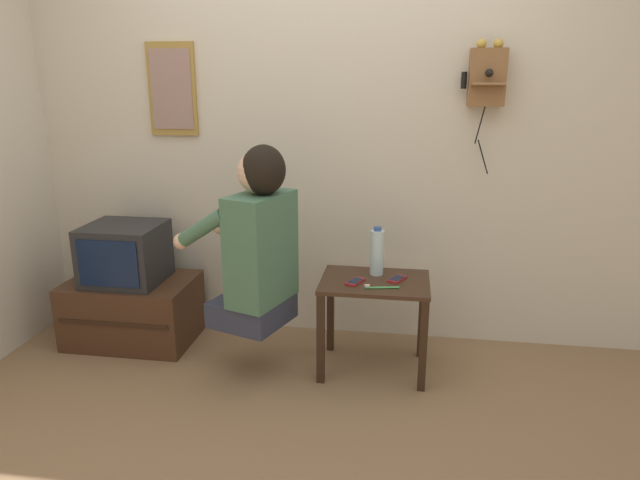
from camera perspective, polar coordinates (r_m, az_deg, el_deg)
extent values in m
plane|color=#846647|center=(2.90, -2.22, -17.56)|extent=(14.00, 14.00, 0.00)
cube|color=beige|center=(3.47, 0.97, 10.69)|extent=(6.80, 0.05, 2.55)
cube|color=#382316|center=(3.13, 5.51, -4.21)|extent=(0.59, 0.44, 0.02)
cube|color=black|center=(3.08, 0.07, -9.85)|extent=(0.04, 0.04, 0.51)
cube|color=black|center=(3.05, 10.28, -10.38)|extent=(0.04, 0.04, 0.51)
cube|color=black|center=(3.43, 1.07, -7.05)|extent=(0.04, 0.04, 0.51)
cube|color=black|center=(3.40, 10.16, -7.49)|extent=(0.04, 0.04, 0.51)
cube|color=#2D3347|center=(3.17, -6.79, -6.94)|extent=(0.46, 0.47, 0.14)
cube|color=#426B51|center=(3.00, -5.89, -0.85)|extent=(0.34, 0.45, 0.58)
sphere|color=#DBAD8E|center=(2.91, -6.12, 6.76)|extent=(0.22, 0.22, 0.22)
ellipsoid|color=black|center=(2.89, -5.67, 6.98)|extent=(0.29, 0.29, 0.25)
cylinder|color=#426B51|center=(2.99, -11.76, 1.13)|extent=(0.33, 0.18, 0.24)
cylinder|color=#426B51|center=(3.24, -8.01, 2.50)|extent=(0.33, 0.18, 0.24)
sphere|color=#DBAD8E|center=(3.10, -13.69, -0.14)|extent=(0.09, 0.09, 0.09)
sphere|color=#DBAD8E|center=(3.35, -9.91, 1.28)|extent=(0.09, 0.09, 0.09)
cube|color=#422819|center=(3.76, -18.17, -6.65)|extent=(0.75, 0.51, 0.40)
cube|color=black|center=(3.55, -20.05, -7.90)|extent=(0.68, 0.01, 0.02)
cube|color=#232326|center=(3.63, -18.91, -1.26)|extent=(0.44, 0.41, 0.35)
cube|color=#0C1938|center=(3.46, -20.46, -2.27)|extent=(0.36, 0.01, 0.28)
cube|color=brown|center=(3.37, 16.36, 15.34)|extent=(0.19, 0.11, 0.31)
cube|color=brown|center=(3.28, 16.49, 14.65)|extent=(0.18, 0.07, 0.03)
sphere|color=#B79338|center=(3.35, 15.85, 18.36)|extent=(0.05, 0.05, 0.05)
sphere|color=#B79338|center=(3.36, 17.41, 18.23)|extent=(0.05, 0.05, 0.05)
cone|color=black|center=(3.26, 16.62, 15.71)|extent=(0.04, 0.05, 0.04)
cylinder|color=black|center=(3.35, 14.20, 15.23)|extent=(0.03, 0.03, 0.09)
cylinder|color=black|center=(3.36, 15.72, 11.06)|extent=(0.04, 0.04, 0.22)
cylinder|color=black|center=(3.39, 15.97, 8.00)|extent=(0.07, 0.06, 0.19)
cube|color=olive|center=(3.68, -14.56, 14.38)|extent=(0.30, 0.02, 0.55)
cube|color=gray|center=(3.67, -14.65, 14.37)|extent=(0.26, 0.01, 0.47)
cube|color=maroon|center=(3.08, 3.54, -4.18)|extent=(0.10, 0.14, 0.01)
cube|color=black|center=(3.08, 3.54, -4.07)|extent=(0.08, 0.11, 0.00)
cube|color=maroon|center=(3.14, 7.70, -3.89)|extent=(0.11, 0.14, 0.01)
cube|color=black|center=(3.14, 7.70, -3.78)|extent=(0.09, 0.11, 0.00)
cylinder|color=silver|center=(3.18, 5.72, -1.27)|extent=(0.08, 0.08, 0.25)
cylinder|color=#2D4C8C|center=(3.14, 5.79, 1.13)|extent=(0.04, 0.04, 0.02)
cylinder|color=#4CBF66|center=(3.01, 6.22, -4.75)|extent=(0.18, 0.04, 0.01)
cube|color=white|center=(2.99, 4.74, -4.59)|extent=(0.03, 0.02, 0.01)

